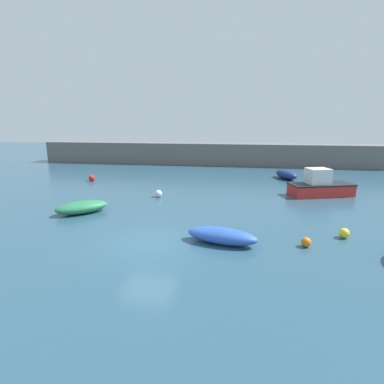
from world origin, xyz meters
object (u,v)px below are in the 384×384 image
motorboat_grey_hull (320,186)px  open_tender_yellow (222,236)px  rowboat_blue_near (82,207)px  mooring_buoy_white (159,194)px  mooring_buoy_orange (306,242)px  rowboat_white_midwater (286,175)px  mooring_buoy_yellow (344,233)px  mooring_buoy_red (92,178)px

motorboat_grey_hull → open_tender_yellow: motorboat_grey_hull is taller
rowboat_blue_near → mooring_buoy_white: rowboat_blue_near is taller
motorboat_grey_hull → mooring_buoy_white: (-12.26, -2.45, -0.47)m
mooring_buoy_orange → mooring_buoy_white: bearing=139.3°
rowboat_white_midwater → rowboat_blue_near: rowboat_white_midwater is taller
mooring_buoy_yellow → rowboat_blue_near: bearing=173.1°
mooring_buoy_yellow → mooring_buoy_red: 22.42m
open_tender_yellow → mooring_buoy_white: (-5.31, 8.11, -0.11)m
rowboat_white_midwater → rowboat_blue_near: bearing=-71.8°
rowboat_blue_near → mooring_buoy_orange: (12.89, -3.22, -0.15)m
mooring_buoy_red → mooring_buoy_white: (7.98, -4.96, -0.03)m
rowboat_white_midwater → open_tender_yellow: rowboat_white_midwater is taller
mooring_buoy_yellow → motorboat_grey_hull: bearing=83.8°
mooring_buoy_white → mooring_buoy_orange: mooring_buoy_white is taller
rowboat_white_midwater → mooring_buoy_orange: size_ratio=7.23×
mooring_buoy_red → mooring_buoy_white: size_ratio=1.10×
mooring_buoy_orange → motorboat_grey_hull: bearing=73.5°
rowboat_white_midwater → mooring_buoy_white: 14.00m
motorboat_grey_hull → mooring_buoy_orange: 10.83m
motorboat_grey_hull → mooring_buoy_yellow: (-0.97, -8.96, -0.48)m
rowboat_blue_near → mooring_buoy_yellow: (14.98, -1.80, -0.13)m
motorboat_grey_hull → mooring_buoy_yellow: bearing=-113.5°
mooring_buoy_red → rowboat_blue_near: bearing=-66.1°
motorboat_grey_hull → mooring_buoy_red: motorboat_grey_hull is taller
mooring_buoy_yellow → mooring_buoy_red: (-19.27, 11.46, 0.05)m
rowboat_white_midwater → motorboat_grey_hull: bearing=-12.1°
motorboat_grey_hull → mooring_buoy_red: bearing=155.7°
mooring_buoy_white → mooring_buoy_red: bearing=148.1°
mooring_buoy_red → mooring_buoy_white: mooring_buoy_red is taller
mooring_buoy_white → mooring_buoy_orange: 12.13m
open_tender_yellow → mooring_buoy_red: open_tender_yellow is taller
mooring_buoy_yellow → mooring_buoy_white: (-11.29, 6.50, 0.02)m
mooring_buoy_white → mooring_buoy_orange: bearing=-40.7°
mooring_buoy_white → rowboat_blue_near: bearing=-128.2°
rowboat_white_midwater → motorboat_grey_hull: (1.57, -6.59, 0.29)m
rowboat_white_midwater → mooring_buoy_red: 19.12m
motorboat_grey_hull → mooring_buoy_yellow: motorboat_grey_hull is taller
motorboat_grey_hull → mooring_buoy_orange: (-3.07, -10.37, -0.51)m
rowboat_white_midwater → rowboat_blue_near: (-14.39, -13.74, -0.06)m
rowboat_blue_near → mooring_buoy_red: rowboat_blue_near is taller
rowboat_white_midwater → mooring_buoy_orange: 17.03m
rowboat_blue_near → mooring_buoy_yellow: bearing=-49.1°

